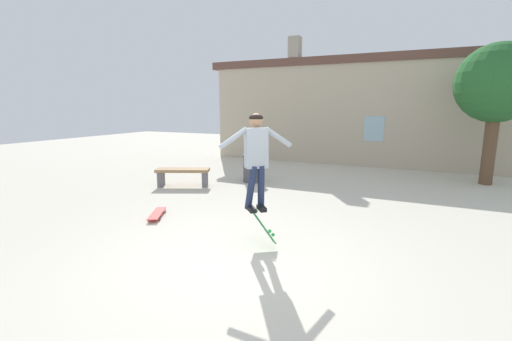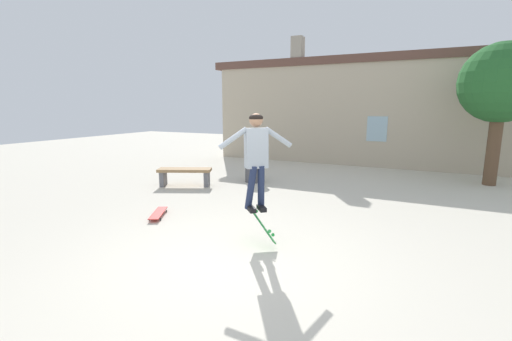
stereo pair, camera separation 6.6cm
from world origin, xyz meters
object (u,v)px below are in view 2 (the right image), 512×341
tree_right (502,84)px  skater (256,153)px  skateboard_resting (158,213)px  trash_bin (254,168)px  park_bench (185,174)px  skateboard_flipping (261,222)px

tree_right → skater: size_ratio=2.54×
skateboard_resting → trash_bin: bearing=147.0°
park_bench → skateboard_resting: 2.78m
tree_right → park_bench: 9.06m
trash_bin → skateboard_resting: bearing=-94.9°
park_bench → skateboard_flipping: skateboard_flipping is taller
skateboard_resting → park_bench: bearing=177.9°
skateboard_resting → skater: bearing=52.9°
tree_right → trash_bin: bearing=-157.9°
skateboard_flipping → skateboard_resting: (-2.49, 0.38, -0.30)m
trash_bin → skateboard_resting: trash_bin is taller
trash_bin → skateboard_resting: size_ratio=0.97×
tree_right → skateboard_flipping: bearing=-121.3°
park_bench → skater: (3.62, -2.86, 1.14)m
skater → trash_bin: bearing=164.7°
park_bench → tree_right: bearing=1.8°
skater → skateboard_flipping: bearing=51.5°
park_bench → skater: size_ratio=0.99×
trash_bin → skater: (2.09, -4.21, 1.07)m
trash_bin → skater: skater is taller
tree_right → trash_bin: tree_right is taller
tree_right → skateboard_resting: bearing=-136.0°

